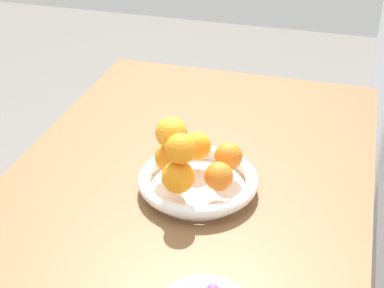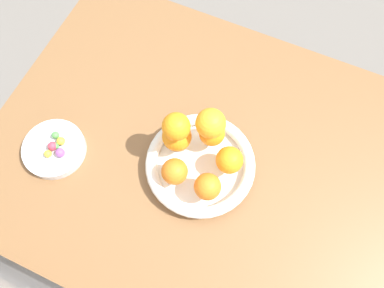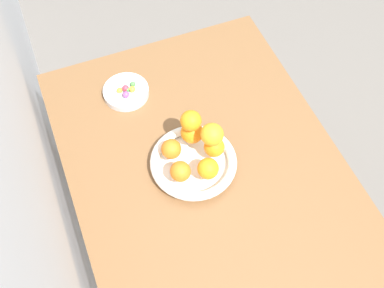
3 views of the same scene
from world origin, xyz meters
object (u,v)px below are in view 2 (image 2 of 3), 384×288
orange_4 (208,187)px  candy_ball_0 (55,135)px  orange_0 (229,160)px  candy_dish (54,149)px  orange_2 (177,137)px  candy_ball_2 (52,146)px  candy_ball_4 (61,141)px  fruit_bowl (200,165)px  candy_ball_1 (60,153)px  candy_ball_3 (55,146)px  orange_6 (176,127)px  orange_1 (212,133)px  dining_table (222,174)px  orange_3 (175,171)px  candy_ball_5 (48,154)px  orange_5 (211,123)px

orange_4 → candy_ball_0: 0.37m
orange_0 → candy_dish: bearing=17.2°
orange_2 → candy_ball_2: 0.28m
orange_0 → candy_ball_2: orange_0 is taller
candy_dish → candy_ball_4: 0.03m
fruit_bowl → orange_4: size_ratio=4.28×
candy_ball_1 → candy_ball_3: bearing=-26.7°
fruit_bowl → candy_ball_3: (0.31, 0.10, 0.01)m
orange_6 → candy_ball_1: bearing=27.7°
orange_1 → candy_ball_2: (0.32, 0.16, -0.04)m
dining_table → orange_3: size_ratio=19.50×
orange_0 → candy_ball_4: orange_0 is taller
candy_ball_0 → candy_ball_5: bearing=101.0°
candy_ball_4 → orange_0: bearing=-164.9°
candy_ball_0 → candy_ball_3: bearing=120.8°
orange_6 → candy_ball_2: 0.30m
orange_6 → candy_ball_1: (0.23, 0.12, -0.10)m
dining_table → candy_dish: candy_dish is taller
orange_6 → candy_ball_4: size_ratio=3.03×
candy_ball_4 → candy_ball_5: 0.04m
orange_5 → candy_ball_2: bearing=25.8°
orange_2 → orange_3: 0.08m
candy_ball_3 → candy_ball_4: 0.02m
candy_dish → orange_3: bearing=-170.5°
orange_0 → candy_ball_0: size_ratio=3.44×
candy_ball_4 → candy_ball_5: size_ratio=1.13×
candy_ball_4 → candy_ball_0: bearing=-21.9°
orange_6 → candy_ball_4: (0.25, 0.10, -0.10)m
candy_ball_3 → candy_ball_1: bearing=153.3°
fruit_bowl → orange_4: (-0.04, 0.05, 0.05)m
orange_2 → candy_ball_2: orange_2 is taller
dining_table → candy_ball_1: candy_ball_1 is taller
orange_4 → candy_ball_1: bearing=8.9°
fruit_bowl → orange_3: orange_3 is taller
candy_dish → orange_5: 0.37m
orange_0 → fruit_bowl: bearing=17.9°
dining_table → orange_1: (0.05, -0.03, 0.16)m
dining_table → candy_ball_5: candy_ball_5 is taller
orange_2 → orange_4: size_ratio=1.13×
orange_0 → candy_ball_4: bearing=15.1°
orange_5 → candy_ball_0: (0.32, 0.13, -0.10)m
dining_table → candy_ball_5: 0.41m
orange_2 → orange_6: 0.06m
orange_2 → candy_ball_3: orange_2 is taller
candy_ball_2 → orange_0: bearing=-162.7°
fruit_bowl → orange_6: orange_6 is taller
orange_0 → orange_4: (0.02, 0.07, -0.00)m
candy_ball_0 → candy_ball_1: bearing=135.5°
candy_ball_1 → orange_6: bearing=-152.3°
orange_1 → orange_3: size_ratio=1.02×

